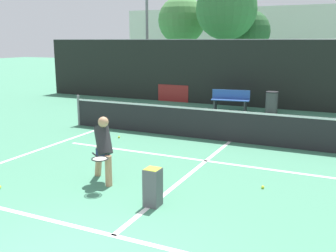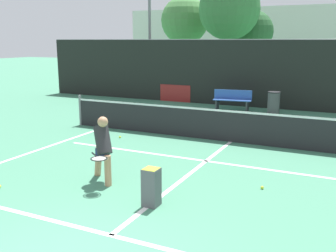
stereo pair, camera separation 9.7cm
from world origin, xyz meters
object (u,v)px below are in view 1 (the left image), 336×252
trash_bin (272,102)px  parked_car (190,85)px  ball_hopper (153,186)px  courtside_bench (230,99)px  player_practicing (103,147)px

trash_bin → parked_car: (-4.94, 3.23, 0.13)m
ball_hopper → trash_bin: trash_bin is taller
courtside_bench → trash_bin: 1.74m
player_practicing → parked_car: bearing=140.8°
player_practicing → parked_car: player_practicing is taller
trash_bin → parked_car: 5.90m
parked_car → ball_hopper: bearing=-70.7°
player_practicing → courtside_bench: (-0.07, 9.69, -0.30)m
ball_hopper → player_practicing: bearing=156.4°
player_practicing → courtside_bench: 9.69m
courtside_bench → trash_bin: trash_bin is taller
player_practicing → ball_hopper: (1.50, -0.66, -0.39)m
courtside_bench → trash_bin: bearing=-7.8°
ball_hopper → trash_bin: bearing=89.1°
courtside_bench → parked_car: parked_car is taller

